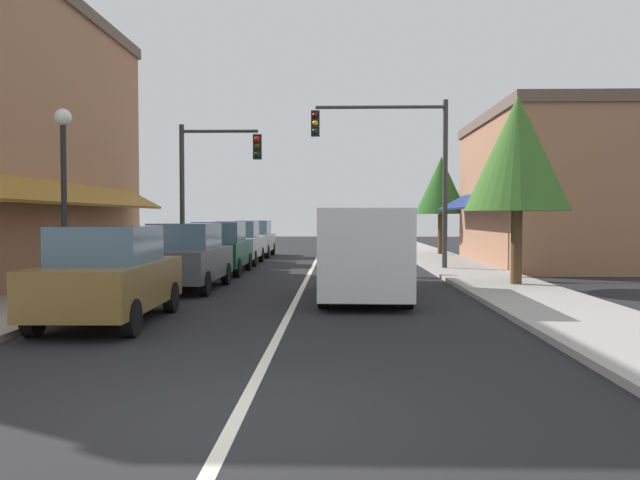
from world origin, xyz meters
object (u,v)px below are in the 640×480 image
(parked_car_nearest_left, at_px, (109,275))
(tree_right_far, at_px, (441,186))
(van_in_lane, at_px, (364,250))
(traffic_signal_mast_arm, at_px, (400,155))
(parked_car_far_left, at_px, (238,243))
(parked_car_third_left, at_px, (220,248))
(tree_right_near, at_px, (517,154))
(parked_car_second_left, at_px, (186,257))
(parked_car_distant_left, at_px, (254,239))
(street_lamp_left_near, at_px, (64,172))
(traffic_signal_left_corner, at_px, (209,174))

(parked_car_nearest_left, bearing_deg, tree_right_far, 64.37)
(van_in_lane, distance_m, traffic_signal_mast_arm, 8.59)
(parked_car_far_left, bearing_deg, parked_car_third_left, -89.72)
(tree_right_near, xyz_separation_m, tree_right_far, (0.24, 14.31, -0.16))
(parked_car_second_left, distance_m, parked_car_distant_left, 14.40)
(parked_car_nearest_left, height_order, traffic_signal_mast_arm, traffic_signal_mast_arm)
(parked_car_second_left, relative_size, parked_car_far_left, 1.00)
(street_lamp_left_near, height_order, tree_right_far, tree_right_far)
(traffic_signal_mast_arm, bearing_deg, tree_right_far, 72.01)
(parked_car_third_left, bearing_deg, traffic_signal_mast_arm, 11.39)
(parked_car_distant_left, bearing_deg, tree_right_near, -56.96)
(van_in_lane, bearing_deg, street_lamp_left_near, -163.33)
(parked_car_second_left, height_order, tree_right_far, tree_right_far)
(traffic_signal_mast_arm, relative_size, tree_right_far, 1.25)
(street_lamp_left_near, bearing_deg, parked_car_nearest_left, -49.63)
(parked_car_third_left, relative_size, parked_car_distant_left, 1.00)
(parked_car_second_left, xyz_separation_m, tree_right_near, (8.86, 0.68, 2.76))
(parked_car_second_left, bearing_deg, parked_car_far_left, 91.56)
(parked_car_second_left, distance_m, traffic_signal_left_corner, 7.28)
(parked_car_nearest_left, xyz_separation_m, tree_right_near, (8.99, 6.06, 2.76))
(parked_car_nearest_left, xyz_separation_m, street_lamp_left_near, (-1.64, 1.93, 2.01))
(street_lamp_left_near, relative_size, tree_right_far, 0.86)
(parked_car_second_left, distance_m, tree_right_far, 17.72)
(van_in_lane, bearing_deg, parked_car_second_left, 161.14)
(parked_car_nearest_left, xyz_separation_m, traffic_signal_left_corner, (-0.61, 12.12, 2.65))
(parked_car_distant_left, xyz_separation_m, tree_right_near, (8.96, -13.72, 2.76))
(parked_car_third_left, height_order, tree_right_near, tree_right_near)
(traffic_signal_mast_arm, distance_m, street_lamp_left_near, 12.60)
(parked_car_third_left, bearing_deg, parked_car_second_left, -90.30)
(parked_car_second_left, bearing_deg, tree_right_near, 5.36)
(parked_car_far_left, distance_m, street_lamp_left_near, 13.20)
(tree_right_far, bearing_deg, tree_right_near, -90.95)
(parked_car_far_left, relative_size, street_lamp_left_near, 0.98)
(parked_car_far_left, xyz_separation_m, van_in_lane, (4.73, -11.19, 0.27))
(traffic_signal_mast_arm, bearing_deg, parked_car_nearest_left, -118.84)
(van_in_lane, distance_m, traffic_signal_left_corner, 10.30)
(traffic_signal_left_corner, bearing_deg, street_lamp_left_near, -95.76)
(parked_car_second_left, bearing_deg, traffic_signal_mast_arm, 45.73)
(parked_car_nearest_left, bearing_deg, parked_car_far_left, 88.60)
(parked_car_nearest_left, height_order, van_in_lane, van_in_lane)
(traffic_signal_left_corner, distance_m, tree_right_far, 12.83)
(parked_car_second_left, xyz_separation_m, parked_car_third_left, (-0.01, 4.88, 0.00))
(parked_car_third_left, bearing_deg, van_in_lane, -55.22)
(traffic_signal_mast_arm, distance_m, tree_right_far, 9.27)
(parked_car_nearest_left, distance_m, traffic_signal_mast_arm, 13.60)
(traffic_signal_left_corner, bearing_deg, parked_car_nearest_left, -87.13)
(traffic_signal_mast_arm, bearing_deg, van_in_lane, -101.46)
(parked_car_third_left, height_order, traffic_signal_left_corner, traffic_signal_left_corner)
(parked_car_second_left, distance_m, tree_right_near, 9.30)
(parked_car_third_left, distance_m, tree_right_near, 10.19)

